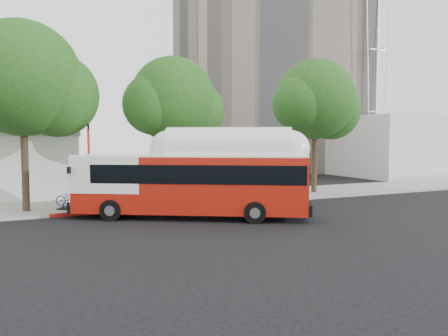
# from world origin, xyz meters

# --- Properties ---
(ground) EXTENTS (120.00, 120.00, 0.00)m
(ground) POSITION_xyz_m (0.00, 0.00, 0.00)
(ground) COLOR black
(ground) RESTS_ON ground
(sidewalk) EXTENTS (60.00, 5.00, 0.15)m
(sidewalk) POSITION_xyz_m (0.00, 6.50, 0.07)
(sidewalk) COLOR gray
(sidewalk) RESTS_ON ground
(curb_strip) EXTENTS (60.00, 0.30, 0.15)m
(curb_strip) POSITION_xyz_m (0.00, 3.90, 0.07)
(curb_strip) COLOR gray
(curb_strip) RESTS_ON ground
(red_curb_segment) EXTENTS (10.00, 0.32, 0.16)m
(red_curb_segment) POSITION_xyz_m (-3.00, 3.90, 0.08)
(red_curb_segment) COLOR #A11611
(red_curb_segment) RESTS_ON ground
(street_tree_left) EXTENTS (6.67, 5.80, 9.74)m
(street_tree_left) POSITION_xyz_m (-8.53, 5.56, 6.60)
(street_tree_left) COLOR #2D2116
(street_tree_left) RESTS_ON ground
(street_tree_mid) EXTENTS (5.75, 5.00, 8.62)m
(street_tree_mid) POSITION_xyz_m (-0.59, 6.06, 5.91)
(street_tree_mid) COLOR #2D2116
(street_tree_mid) RESTS_ON ground
(street_tree_right) EXTENTS (6.21, 5.40, 9.18)m
(street_tree_right) POSITION_xyz_m (9.44, 5.86, 6.26)
(street_tree_right) COLOR #2D2116
(street_tree_right) RESTS_ON ground
(apartment_tower) EXTENTS (18.00, 18.00, 37.00)m
(apartment_tower) POSITION_xyz_m (18.00, 28.00, 17.62)
(apartment_tower) COLOR gray
(apartment_tower) RESTS_ON ground
(horizon_block) EXTENTS (20.00, 12.00, 6.00)m
(horizon_block) POSITION_xyz_m (30.00, 16.00, 3.00)
(horizon_block) COLOR silver
(horizon_block) RESTS_ON ground
(transit_bus) EXTENTS (11.33, 7.66, 3.51)m
(transit_bus) POSITION_xyz_m (-1.68, 0.88, 1.64)
(transit_bus) COLOR #9F160B
(transit_bus) RESTS_ON ground
(signal_pole) EXTENTS (0.13, 0.43, 4.58)m
(signal_pole) POSITION_xyz_m (-6.00, 4.54, 2.35)
(signal_pole) COLOR red
(signal_pole) RESTS_ON ground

